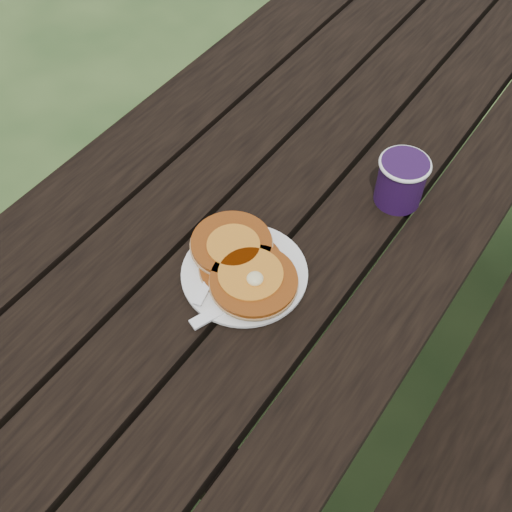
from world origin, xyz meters
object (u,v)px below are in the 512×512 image
Objects in this scene: pancake_stack at (243,264)px; coffee_cup at (402,179)px; picnic_table at (308,262)px; plate at (245,274)px.

pancake_stack is 2.31× the size of coffee_cup.
picnic_table is 0.54m from pancake_stack.
plate is at bearing -80.20° from picnic_table.
pancake_stack is (0.05, -0.34, 0.41)m from picnic_table.
pancake_stack is at bearing -81.03° from picnic_table.
picnic_table is at bearing 170.00° from coffee_cup.
plate is at bearing -33.37° from pancake_stack.
picnic_table is at bearing 99.80° from plate.
coffee_cup reaches higher than picnic_table.
coffee_cup is at bearing 66.19° from pancake_stack.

